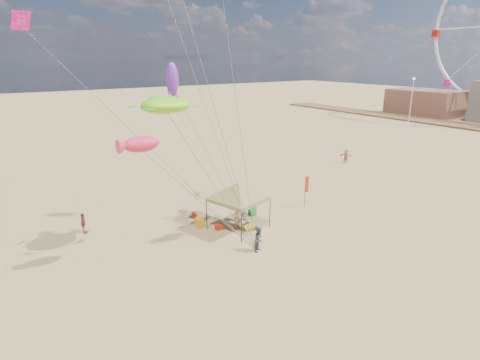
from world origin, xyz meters
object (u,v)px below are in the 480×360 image
Objects in this scene: beach_cart at (249,227)px; feather_flag at (306,186)px; cooler_blue at (242,204)px; person_far_c at (346,156)px; cooler_red at (219,227)px; person_near_b at (259,240)px; person_near_c at (245,209)px; chair_yellow at (200,223)px; chair_green at (252,211)px; person_far_a at (83,223)px; lamp_north at (412,92)px; person_near_a at (237,216)px; canopy_tent at (238,184)px.

feather_flag is at bearing 8.02° from beach_cart.
cooler_blue is 0.33× the size of person_far_c.
cooler_red is 4.25m from person_near_b.
cooler_red is (-8.14, 0.25, -1.61)m from feather_flag.
feather_flag is at bearing -178.71° from person_near_c.
chair_yellow is (-4.95, -1.88, 0.16)m from cooler_blue.
person_far_c is (18.37, 6.63, 0.48)m from chair_green.
feather_flag reaches higher than person_far_a.
lamp_north reaches higher than chair_green.
beach_cart is at bearing 85.30° from person_near_a.
lamp_north is (54.44, 21.85, 4.61)m from person_near_a.
canopy_tent reaches higher than chair_yellow.
chair_green is at bearing -147.50° from person_near_c.
lamp_north is (47.54, 21.65, 3.72)m from feather_flag.
canopy_tent is 11.55× the size of cooler_red.
person_near_a is (-0.01, 0.13, -2.41)m from canopy_tent.
chair_green is 2.69m from beach_cart.
cooler_blue is at bearing 52.32° from canopy_tent.
lamp_north is at bearing -8.12° from person_near_b.
person_near_a reaches higher than cooler_blue.
cooler_red is 23.16m from person_far_c.
chair_green reaches higher than cooler_blue.
beach_cart is at bearing -157.31° from lamp_north.
person_near_b is (-0.88, -3.61, -2.54)m from canopy_tent.
person_near_a is 0.22× the size of lamp_north.
beach_cart is (-2.22, -4.10, 0.01)m from cooler_blue.
chair_yellow is 8.07m from person_far_a.
person_near_c is at bearing 63.25° from beach_cart.
lamp_north reaches higher than person_far_c.
feather_flag is at bearing -13.58° from chair_green.
cooler_red is 0.34× the size of person_near_b.
person_far_c is (22.88, 6.42, 0.48)m from chair_yellow.
chair_yellow reaches higher than cooler_red.
chair_yellow reaches higher than cooler_blue.
canopy_tent is 0.76× the size of lamp_north.
beach_cart is 21.93m from person_far_c.
person_far_c is (20.15, 8.64, 0.63)m from beach_cart.
person_near_b is at bearing -75.68° from chair_yellow.
person_far_a is at bearing 161.14° from chair_green.
person_far_a is 66.07m from lamp_north.
chair_green reaches higher than cooler_red.
person_far_a reaches higher than cooler_red.
feather_flag is 8.30m from cooler_red.
lamp_north is at bearing 21.49° from chair_green.
beach_cart is 58.69m from lamp_north.
lamp_north reaches higher than feather_flag.
person_near_b is at bearing -116.82° from cooler_blue.
canopy_tent is at bearing -100.91° from person_far_a.
person_near_a is 22.14m from person_far_c.
person_near_b is (-3.61, -7.14, 0.59)m from cooler_blue.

